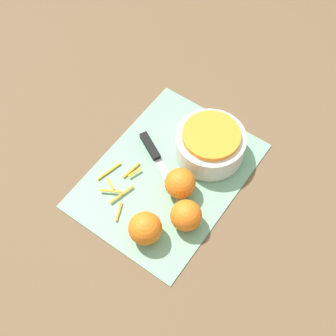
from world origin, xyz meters
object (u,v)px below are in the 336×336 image
object	(u,v)px
orange_left	(180,183)
orange_back	(186,216)
bowl_speckled	(210,143)
orange_right	(145,228)
knife	(154,154)

from	to	relation	value
orange_left	orange_back	distance (m)	0.09
bowl_speckled	orange_left	size ratio (longest dim) A/B	2.34
orange_back	orange_right	bearing A→B (deg)	-35.42
bowl_speckled	orange_left	distance (m)	0.14
bowl_speckled	orange_back	world-z (taller)	bowl_speckled
bowl_speckled	orange_left	xyz separation A→B (m)	(0.14, 0.00, -0.00)
bowl_speckled	knife	xyz separation A→B (m)	(0.09, -0.11, -0.03)
orange_right	orange_back	bearing A→B (deg)	144.58
bowl_speckled	orange_right	distance (m)	0.28
orange_right	knife	bearing A→B (deg)	-148.95
knife	bowl_speckled	bearing A→B (deg)	66.80
bowl_speckled	orange_back	size ratio (longest dim) A/B	2.37
bowl_speckled	knife	size ratio (longest dim) A/B	0.88
orange_left	knife	bearing A→B (deg)	-112.80
orange_right	bowl_speckled	bearing A→B (deg)	-179.08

